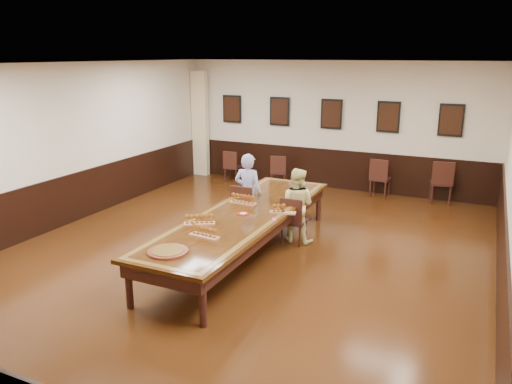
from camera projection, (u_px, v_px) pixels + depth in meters
The scene contains 23 objects.
floor at pixel (244, 255), 8.62m from camera, with size 8.00×10.00×0.02m, color black.
ceiling at pixel (242, 63), 7.76m from camera, with size 8.00×10.00×0.02m, color white.
wall_back at pixel (332, 126), 12.56m from camera, with size 8.00×0.02×3.20m, color beige.
wall_left at pixel (61, 146), 9.83m from camera, with size 0.02×10.00×3.20m, color beige.
chair_man at pixel (246, 208), 9.60m from camera, with size 0.45×0.49×0.96m, color black, non-canonical shape.
chair_woman at pixel (294, 220), 9.06m from camera, with size 0.41×0.45×0.88m, color black, non-canonical shape.
spare_chair_a at pixel (233, 166), 13.46m from camera, with size 0.40×0.44×0.85m, color black, non-canonical shape.
spare_chair_b at pixel (279, 171), 12.90m from camera, with size 0.40×0.43×0.85m, color black, non-canonical shape.
spare_chair_c at pixel (380, 177), 12.03m from camera, with size 0.44×0.48×0.94m, color black, non-canonical shape.
spare_chair_d at pixel (441, 181), 11.52m from camera, with size 0.47×0.51×1.01m, color black, non-canonical shape.
person_man at pixel (248, 193), 9.62m from camera, with size 0.56×0.37×1.53m, color #5371D0.
person_woman at pixel (296, 205), 9.07m from camera, with size 0.69×0.53×1.38m, color #F8EE9B.
pink_phone at pixel (274, 219), 8.09m from camera, with size 0.07×0.14×0.01m, color #D94878.
curtain at pixel (200, 124), 13.97m from camera, with size 0.45×0.18×2.90m, color beige.
wainscoting at pixel (244, 227), 8.48m from camera, with size 8.00×10.00×1.00m.
conference_table at pixel (244, 221), 8.45m from camera, with size 1.40×5.00×0.76m.
posters at pixel (331, 114), 12.42m from camera, with size 6.14×0.04×0.74m.
flight_a at pixel (243, 199), 8.92m from camera, with size 0.50×0.17×0.18m.
flight_b at pixel (281, 209), 8.41m from camera, with size 0.46×0.24×0.17m.
flight_c at pixel (199, 220), 7.84m from camera, with size 0.50×0.37×0.18m.
flight_d at pixel (204, 232), 7.30m from camera, with size 0.49×0.20×0.18m.
red_plate_grp at pixel (243, 214), 8.36m from camera, with size 0.20×0.20×0.03m.
carved_platter at pixel (168, 252), 6.74m from camera, with size 0.68×0.68×0.04m.
Camera 1 is at (3.59, -7.17, 3.36)m, focal length 35.00 mm.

